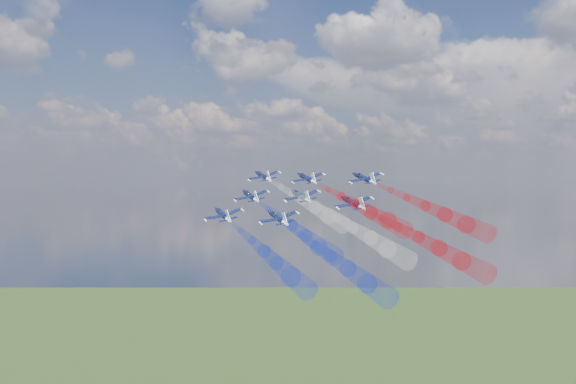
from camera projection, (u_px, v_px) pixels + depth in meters
The scene contains 16 objects.
jet_lead at pixel (263, 176), 181.25m from camera, with size 10.07×12.59×3.36m, color black, non-canonical shape.
trail_lead at pixel (303, 200), 157.80m from camera, with size 4.20×42.38×4.20m, color white, non-canonical shape.
jet_inner_left at pixel (251, 196), 167.58m from camera, with size 10.07×12.59×3.36m, color black, non-canonical shape.
trail_inner_left at pixel (292, 226), 144.12m from camera, with size 4.20×42.38×4.20m, color blue, non-canonical shape.
jet_inner_right at pixel (307, 178), 174.21m from camera, with size 10.07×12.59×3.36m, color black, non-canonical shape.
trail_inner_right at pixel (355, 204), 150.75m from camera, with size 4.20×42.38×4.20m, color red, non-canonical shape.
jet_outer_left at pixel (223, 215), 153.72m from camera, with size 10.07×12.59×3.36m, color black, non-canonical shape.
trail_outer_left at pixel (264, 251), 130.27m from camera, with size 4.20×42.38×4.20m, color blue, non-canonical shape.
jet_center_third at pixel (301, 196), 159.95m from camera, with size 10.07×12.59×3.36m, color black, non-canonical shape.
trail_center_third at pixel (353, 227), 136.50m from camera, with size 4.20×42.38×4.20m, color white, non-canonical shape.
jet_outer_right at pixel (364, 178), 165.96m from camera, with size 10.07×12.59×3.36m, color black, non-canonical shape.
trail_outer_right at pixel (425, 205), 142.50m from camera, with size 4.20×42.38×4.20m, color red, non-canonical shape.
jet_rear_left at pixel (278, 218), 147.75m from camera, with size 10.07×12.59×3.36m, color black, non-canonical shape.
trail_rear_left at pixel (331, 256), 124.29m from camera, with size 4.20×42.38×4.20m, color blue, non-canonical shape.
jet_rear_right at pixel (353, 203), 152.63m from camera, with size 10.07×12.59×3.36m, color black, non-canonical shape.
trail_rear_right at pixel (418, 237), 129.17m from camera, with size 4.20×42.38×4.20m, color red, non-canonical shape.
Camera 1 is at (109.31, -127.98, 173.69)m, focal length 38.95 mm.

